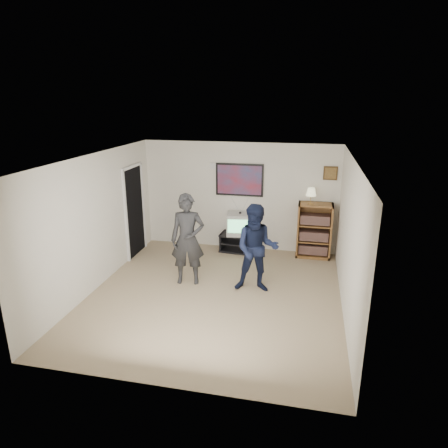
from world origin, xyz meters
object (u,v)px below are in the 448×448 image
at_px(crt_television, 240,224).
at_px(person_tall, 188,239).
at_px(person_short, 257,249).
at_px(bookshelf, 314,230).
at_px(media_stand, 239,243).

relative_size(crt_television, person_tall, 0.33).
xyz_separation_m(person_tall, person_short, (1.33, -0.07, -0.05)).
height_order(crt_television, person_tall, person_tall).
height_order(crt_television, person_short, person_short).
bearing_deg(person_short, bookshelf, 56.64).
bearing_deg(person_tall, crt_television, 57.62).
bearing_deg(person_short, person_tall, 171.83).
distance_m(crt_television, person_tall, 1.95).
xyz_separation_m(crt_television, person_tall, (-0.69, -1.81, 0.21)).
distance_m(bookshelf, person_tall, 3.02).
xyz_separation_m(media_stand, person_short, (0.66, -1.88, 0.62)).
bearing_deg(person_short, crt_television, 103.63).
distance_m(media_stand, crt_television, 0.46).
distance_m(person_tall, person_short, 1.33).
distance_m(media_stand, bookshelf, 1.74).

